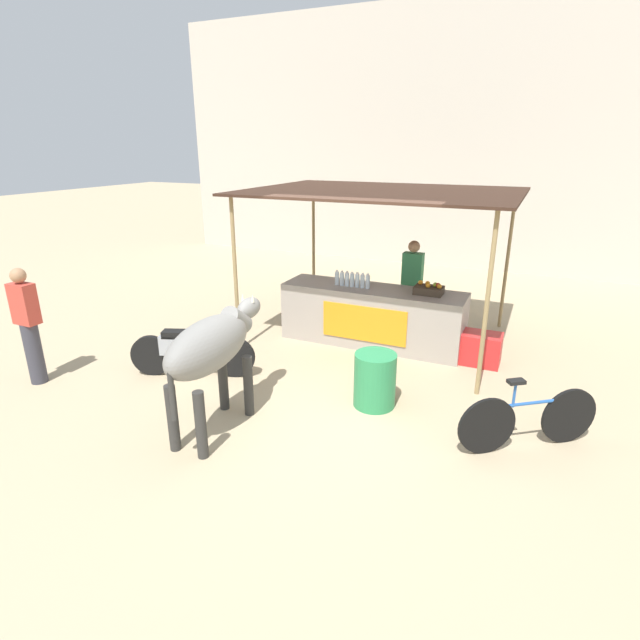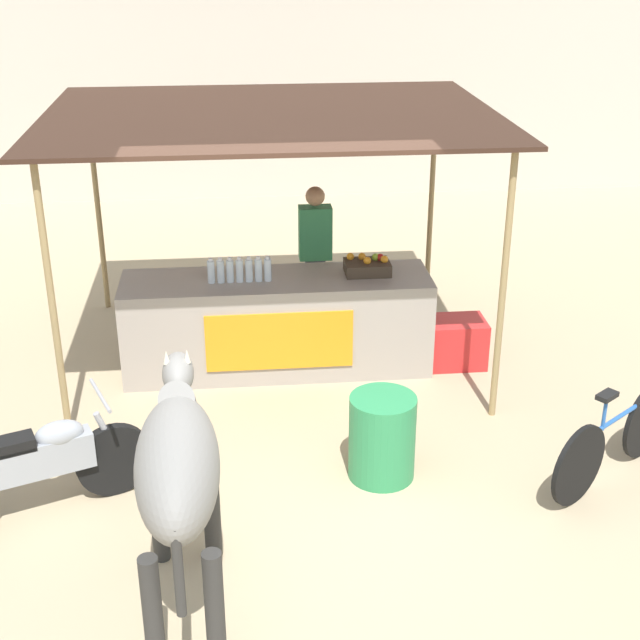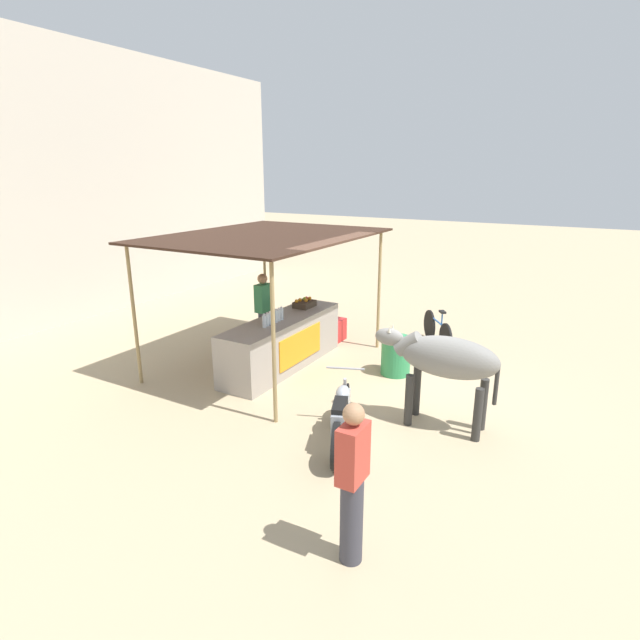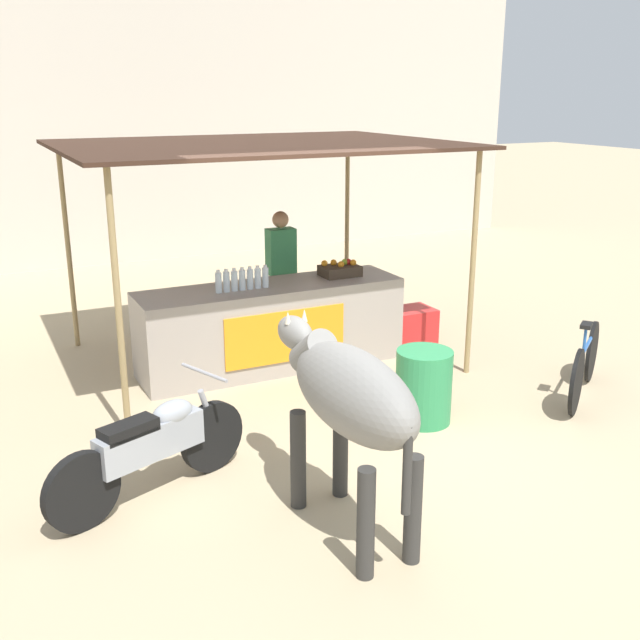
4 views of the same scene
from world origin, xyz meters
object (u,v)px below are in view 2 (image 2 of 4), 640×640
object	(u,v)px
stall_counter	(277,324)
water_barrel	(382,437)
cooler_box	(454,342)
bicycle_leaning	(614,440)
fruit_crate	(368,266)
motorcycle_parked	(36,465)
vendor_behind_counter	(315,261)
cow	(178,465)

from	to	relation	value
stall_counter	water_barrel	world-z (taller)	stall_counter
cooler_box	stall_counter	bearing A→B (deg)	176.87
stall_counter	water_barrel	size ratio (longest dim) A/B	4.22
water_barrel	bicycle_leaning	xyz separation A→B (m)	(1.83, -0.22, -0.01)
fruit_crate	motorcycle_parked	size ratio (longest dim) A/B	0.26
vendor_behind_counter	cow	world-z (taller)	vendor_behind_counter
cooler_box	bicycle_leaning	size ratio (longest dim) A/B	0.44
stall_counter	cooler_box	distance (m)	1.80
stall_counter	cow	xyz separation A→B (m)	(-0.79, -3.29, 0.55)
fruit_crate	cooler_box	world-z (taller)	fruit_crate
motorcycle_parked	fruit_crate	bearing A→B (deg)	39.27
bicycle_leaning	vendor_behind_counter	bearing A→B (deg)	125.25
cow	bicycle_leaning	size ratio (longest dim) A/B	1.35
stall_counter	water_barrel	bearing A→B (deg)	-70.12
cooler_box	water_barrel	xyz separation A→B (m)	(-1.06, -1.91, 0.12)
vendor_behind_counter	fruit_crate	bearing A→B (deg)	-57.16
stall_counter	water_barrel	distance (m)	2.13
cow	bicycle_leaning	distance (m)	3.57
cow	motorcycle_parked	world-z (taller)	cow
cooler_box	water_barrel	bearing A→B (deg)	-118.98
stall_counter	motorcycle_parked	distance (m)	2.96
cooler_box	water_barrel	world-z (taller)	water_barrel
motorcycle_parked	bicycle_leaning	size ratio (longest dim) A/B	1.26
vendor_behind_counter	water_barrel	xyz separation A→B (m)	(0.27, -2.76, -0.49)
cooler_box	bicycle_leaning	xyz separation A→B (m)	(0.77, -2.12, 0.11)
stall_counter	motorcycle_parked	world-z (taller)	stall_counter
fruit_crate	cow	bearing A→B (deg)	-116.70
vendor_behind_counter	motorcycle_parked	bearing A→B (deg)	-128.30
vendor_behind_counter	water_barrel	size ratio (longest dim) A/B	2.32
stall_counter	cooler_box	xyz separation A→B (m)	(1.78, -0.10, -0.24)
vendor_behind_counter	water_barrel	world-z (taller)	vendor_behind_counter
stall_counter	motorcycle_parked	bearing A→B (deg)	-130.48
cow	water_barrel	bearing A→B (deg)	40.53
vendor_behind_counter	cooler_box	distance (m)	1.69
stall_counter	cow	bearing A→B (deg)	-103.41
bicycle_leaning	cooler_box	bearing A→B (deg)	110.00
water_barrel	cow	size ratio (longest dim) A/B	0.39
bicycle_leaning	stall_counter	bearing A→B (deg)	138.99
water_barrel	cooler_box	bearing A→B (deg)	61.02
vendor_behind_counter	bicycle_leaning	bearing A→B (deg)	-54.75
stall_counter	bicycle_leaning	distance (m)	3.38
stall_counter	fruit_crate	size ratio (longest dim) A/B	6.82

